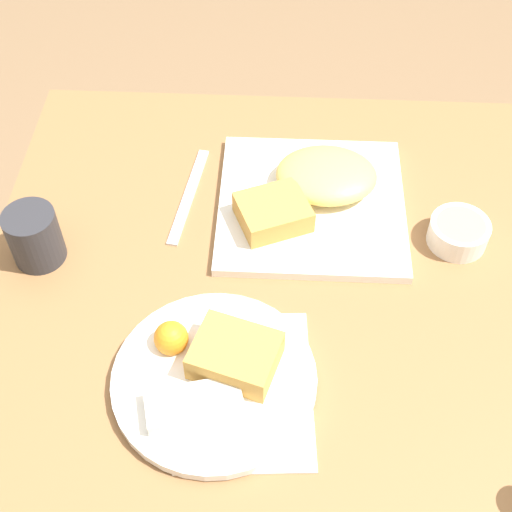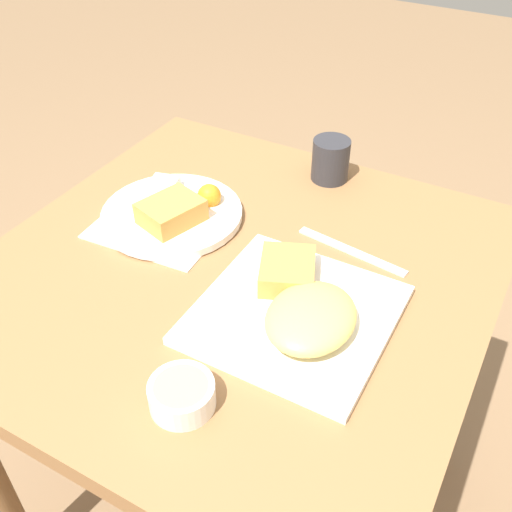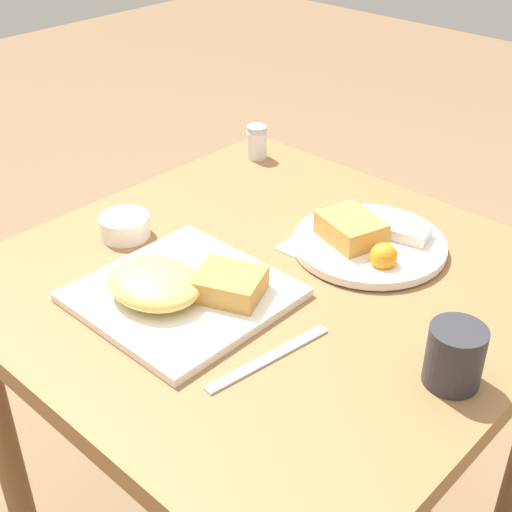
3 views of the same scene
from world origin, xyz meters
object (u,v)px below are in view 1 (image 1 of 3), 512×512
butter_knife (189,195)px  coffee_mug (34,237)px  plate_square_near (312,194)px  plate_oval_far (215,373)px  sauce_ramekin (459,232)px

butter_knife → coffee_mug: 0.24m
plate_square_near → plate_oval_far: size_ratio=1.09×
coffee_mug → butter_knife: bearing=-147.2°
plate_oval_far → sauce_ramekin: plate_oval_far is taller
plate_square_near → sauce_ramekin: plate_square_near is taller
sauce_ramekin → plate_oval_far: bearing=36.7°
plate_oval_far → coffee_mug: 0.33m
plate_square_near → butter_knife: 0.19m
sauce_ramekin → butter_knife: (0.40, -0.07, -0.02)m
plate_square_near → sauce_ramekin: 0.22m
plate_square_near → butter_knife: bearing=-2.3°
plate_square_near → sauce_ramekin: size_ratio=3.24×
sauce_ramekin → coffee_mug: (0.59, 0.06, 0.02)m
plate_oval_far → butter_knife: plate_oval_far is taller
butter_knife → coffee_mug: coffee_mug is taller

